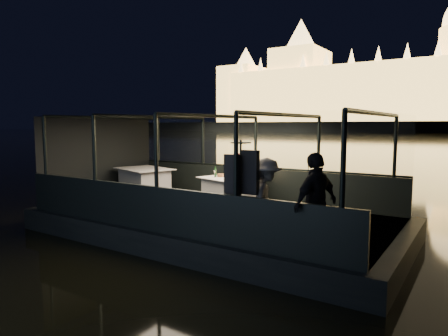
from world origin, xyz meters
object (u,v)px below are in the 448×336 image
Objects in this scene: person_woman_coral at (254,176)px; passenger_stripe at (266,195)px; chair_port_right at (251,187)px; dining_table_aft at (145,184)px; passenger_dark at (316,203)px; person_man_maroon at (237,175)px; chair_port_left at (236,187)px; coat_stand at (241,193)px; dining_table_central at (229,193)px; wine_bottle at (215,171)px.

person_woman_coral is 3.42m from passenger_stripe.
chair_port_right is at bearing -131.86° from person_woman_coral.
dining_table_aft is 1.07× the size of passenger_stripe.
passenger_dark is (2.92, -3.11, 0.40)m from chair_port_right.
chair_port_right is 0.68× the size of person_man_maroon.
passenger_stripe is (1.90, -2.84, 0.40)m from chair_port_right.
chair_port_left is at bearing -114.14° from passenger_dark.
passenger_dark reaches higher than person_man_maroon.
coat_stand is 1.21× the size of passenger_stripe.
person_woman_coral is at bearing 11.92° from passenger_stripe.
person_woman_coral is at bearing 35.39° from chair_port_right.
passenger_dark reaches higher than dining_table_central.
passenger_dark is at bearing -34.17° from person_woman_coral.
wine_bottle reaches higher than chair_port_left.
passenger_dark is at bearing -20.97° from dining_table_aft.
dining_table_central is at bearing -57.67° from person_man_maroon.
dining_table_central is 5.16× the size of wine_bottle.
passenger_stripe is at bearing -36.26° from person_man_maroon.
passenger_dark is (3.29, -2.97, 0.40)m from chair_port_left.
wine_bottle is (-2.54, 2.12, 0.06)m from passenger_stripe.
chair_port_right is 0.60× the size of passenger_stripe.
wine_bottle reaches higher than chair_port_right.
coat_stand is at bearing -51.31° from person_woman_coral.
person_woman_coral is at bearing -120.18° from passenger_dark.
dining_table_central is 1.08× the size of person_man_maroon.
chair_port_left is 0.73× the size of person_man_maroon.
coat_stand is 1.10× the size of passenger_dark.
person_woman_coral is 0.93× the size of passenger_stripe.
person_man_maroon is at bearing 19.78° from dining_table_aft.
person_man_maroon is 4.68m from passenger_dark.
person_woman_coral reaches higher than chair_port_left.
person_man_maroon is at bearing 103.23° from chair_port_left.
chair_port_right is 3.59m from coat_stand.
person_woman_coral is at bearing 114.71° from coat_stand.
dining_table_aft is at bearing -177.50° from dining_table_central.
passenger_dark is at bearing -52.69° from chair_port_left.
person_woman_coral is at bearing 13.12° from chair_port_left.
wine_bottle is (-0.42, -0.02, 0.53)m from dining_table_central.
dining_table_aft is at bearing -145.33° from person_man_maroon.
coat_stand is 1.37× the size of person_man_maroon.
coat_stand is (1.57, -3.19, 0.45)m from chair_port_right.
person_woman_coral is at bearing 47.09° from wine_bottle.
person_woman_coral is 4.25m from passenger_dark.
passenger_stripe reaches higher than person_woman_coral.
chair_port_left is (-0.14, 0.56, 0.06)m from dining_table_central.
person_man_maroon reaches higher than dining_table_aft.
chair_port_left is at bearing 64.78° from wine_bottle.
passenger_dark is (2.84, -3.17, 0.10)m from person_woman_coral.
chair_port_right is at bearing 116.27° from coat_stand.
person_man_maroon is 0.88× the size of passenger_stripe.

